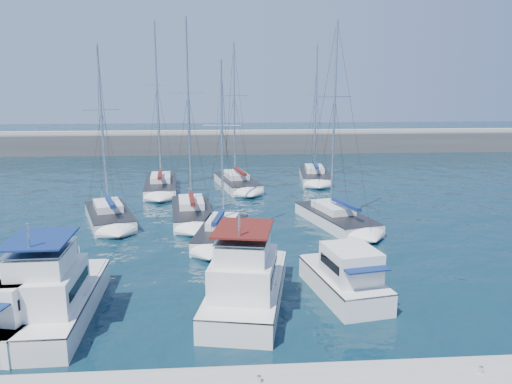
{
  "coord_description": "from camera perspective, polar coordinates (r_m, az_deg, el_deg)",
  "views": [
    {
      "loc": [
        -1.22,
        -26.47,
        10.82
      ],
      "look_at": [
        1.33,
        8.86,
        3.0
      ],
      "focal_mm": 35.0,
      "sensor_mm": 36.0,
      "label": 1
    }
  ],
  "objects": [
    {
      "name": "dock_cleat_near_stbd",
      "position": [
        20.64,
        24.32,
        -18.03
      ],
      "size": [
        0.16,
        0.16,
        0.25
      ],
      "primitive_type": "cylinder",
      "color": "silver",
      "rests_on": "dock"
    },
    {
      "name": "motor_yacht_stbd_inner",
      "position": [
        24.83,
        -1.13,
        -10.51
      ],
      "size": [
        5.01,
        9.42,
        4.69
      ],
      "rotation": [
        0.0,
        0.0,
        -0.19
      ],
      "color": "silver",
      "rests_on": "ground"
    },
    {
      "name": "ground",
      "position": [
        28.62,
        -1.4,
        -9.77
      ],
      "size": [
        220.0,
        220.0,
        0.0
      ],
      "primitive_type": "plane",
      "color": "black",
      "rests_on": "ground"
    },
    {
      "name": "sailboat_mid_a",
      "position": [
        40.98,
        -16.44,
        -2.63
      ],
      "size": [
        5.46,
        8.47,
        13.97
      ],
      "rotation": [
        0.0,
        0.0,
        0.33
      ],
      "color": "silver",
      "rests_on": "ground"
    },
    {
      "name": "sailboat_mid_c",
      "position": [
        34.97,
        -3.95,
        -4.73
      ],
      "size": [
        4.15,
        7.67,
        12.63
      ],
      "rotation": [
        0.0,
        0.0,
        -0.17
      ],
      "color": "silver",
      "rests_on": "ground"
    },
    {
      "name": "sailboat_mid_d",
      "position": [
        39.22,
        9.11,
        -2.93
      ],
      "size": [
        5.34,
        9.16,
        15.63
      ],
      "rotation": [
        0.0,
        0.0,
        0.27
      ],
      "color": "silver",
      "rests_on": "ground"
    },
    {
      "name": "sailboat_mid_b",
      "position": [
        40.72,
        -7.37,
        -2.29
      ],
      "size": [
        3.87,
        8.83,
        16.06
      ],
      "rotation": [
        0.0,
        0.0,
        0.1
      ],
      "color": "silver",
      "rests_on": "ground"
    },
    {
      "name": "motor_yacht_port_inner",
      "position": [
        25.19,
        -22.31,
        -11.15
      ],
      "size": [
        3.68,
        8.86,
        4.69
      ],
      "rotation": [
        0.0,
        0.0,
        0.03
      ],
      "color": "silver",
      "rests_on": "ground"
    },
    {
      "name": "sailboat_back_c",
      "position": [
        56.5,
        6.7,
        1.86
      ],
      "size": [
        3.95,
        8.85,
        15.16
      ],
      "rotation": [
        0.0,
        0.0,
        -0.11
      ],
      "color": "silver",
      "rests_on": "ground"
    },
    {
      "name": "dock_cleat_centre",
      "position": [
        18.51,
        0.35,
        -20.6
      ],
      "size": [
        0.16,
        0.16,
        0.25
      ],
      "primitive_type": "cylinder",
      "color": "silver",
      "rests_on": "dock"
    },
    {
      "name": "motor_yacht_port_outer",
      "position": [
        24.88,
        -25.48,
        -12.22
      ],
      "size": [
        4.05,
        6.82,
        3.2
      ],
      "rotation": [
        0.0,
        0.0,
        -0.2
      ],
      "color": "silver",
      "rests_on": "ground"
    },
    {
      "name": "sailboat_back_a",
      "position": [
        51.76,
        -10.82,
        0.77
      ],
      "size": [
        3.87,
        9.7,
        17.0
      ],
      "rotation": [
        0.0,
        0.0,
        0.09
      ],
      "color": "silver",
      "rests_on": "ground"
    },
    {
      "name": "sailboat_back_b",
      "position": [
        52.34,
        -2.21,
        1.09
      ],
      "size": [
        4.96,
        9.39,
        15.16
      ],
      "rotation": [
        0.0,
        0.0,
        0.21
      ],
      "color": "silver",
      "rests_on": "ground"
    },
    {
      "name": "breakwater",
      "position": [
        79.08,
        -3.23,
        5.34
      ],
      "size": [
        160.0,
        6.0,
        4.45
      ],
      "color": "#424244",
      "rests_on": "ground"
    },
    {
      "name": "motor_yacht_stbd_outer",
      "position": [
        26.33,
        10.2,
        -9.79
      ],
      "size": [
        3.79,
        6.56,
        3.2
      ],
      "rotation": [
        0.0,
        0.0,
        0.19
      ],
      "color": "silver",
      "rests_on": "ground"
    }
  ]
}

